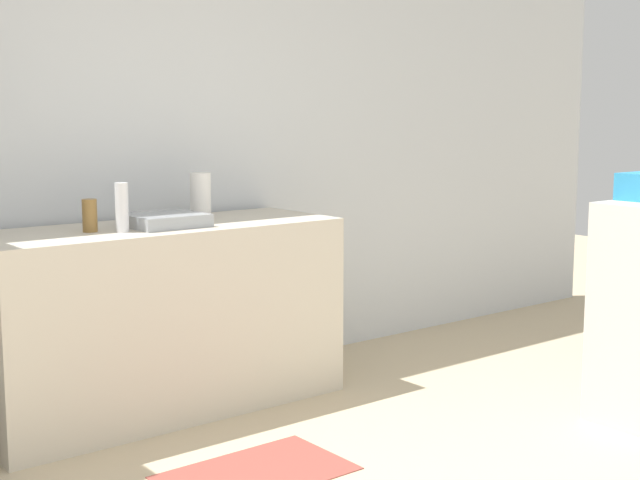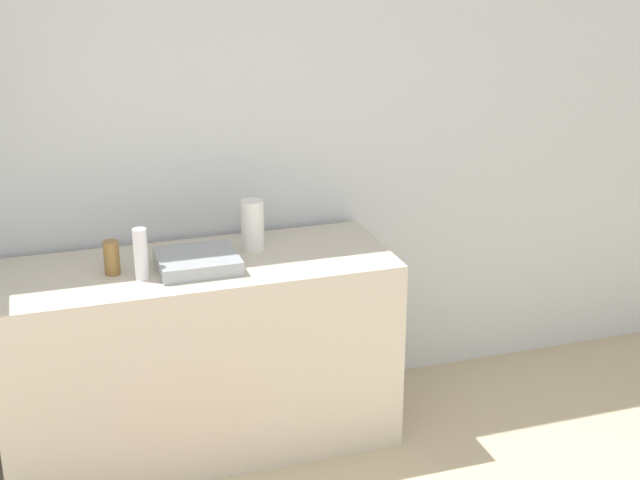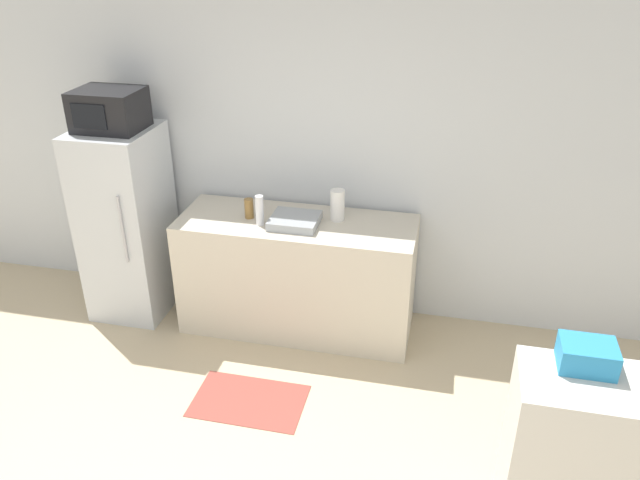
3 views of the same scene
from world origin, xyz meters
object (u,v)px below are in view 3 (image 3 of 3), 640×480
at_px(bottle_tall, 260,210).
at_px(basket, 587,356).
at_px(paper_towel_roll, 338,205).
at_px(bottle_short, 249,208).
at_px(refrigerator, 127,223).
at_px(microwave, 109,110).

relative_size(bottle_tall, basket, 0.89).
distance_m(basket, paper_towel_roll, 2.14).
xyz_separation_m(bottle_tall, paper_towel_roll, (0.52, 0.20, 0.01)).
xyz_separation_m(bottle_short, basket, (2.10, -1.45, 0.12)).
bearing_deg(bottle_short, refrigerator, -179.47).
xyz_separation_m(microwave, bottle_short, (1.00, 0.01, -0.67)).
relative_size(bottle_tall, bottle_short, 1.50).
bearing_deg(paper_towel_roll, microwave, -175.92).
relative_size(bottle_tall, paper_towel_roll, 0.95).
bearing_deg(paper_towel_roll, bottle_tall, -159.16).
height_order(bottle_tall, paper_towel_roll, paper_towel_roll).
bearing_deg(paper_towel_roll, refrigerator, -175.96).
height_order(refrigerator, bottle_short, refrigerator).
xyz_separation_m(refrigerator, bottle_short, (1.00, 0.01, 0.22)).
height_order(bottle_tall, bottle_short, bottle_tall).
xyz_separation_m(microwave, bottle_tall, (1.11, -0.08, -0.64)).
distance_m(refrigerator, bottle_short, 1.03).
distance_m(bottle_short, paper_towel_roll, 0.65).
height_order(microwave, basket, microwave).
distance_m(bottle_tall, paper_towel_roll, 0.56).
bearing_deg(basket, bottle_tall, 145.67).
relative_size(microwave, bottle_tall, 2.09).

